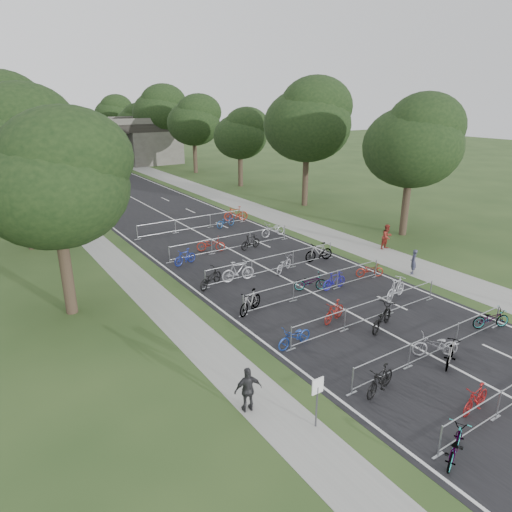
{
  "coord_description": "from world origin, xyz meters",
  "views": [
    {
      "loc": [
        -15.08,
        -6.08,
        10.15
      ],
      "look_at": [
        -0.97,
        15.41,
        1.1
      ],
      "focal_mm": 32.0,
      "sensor_mm": 36.0,
      "label": 1
    }
  ],
  "objects_px": {
    "park_sign": "(317,393)",
    "pedestrian_c": "(248,390)",
    "pedestrian_a": "(413,262)",
    "overpass_bridge": "(74,144)",
    "pedestrian_b": "(387,237)",
    "bike_0": "(455,445)",
    "bike_1": "(476,399)"
  },
  "relations": [
    {
      "from": "overpass_bridge",
      "to": "pedestrian_a",
      "type": "height_order",
      "value": "overpass_bridge"
    },
    {
      "from": "pedestrian_a",
      "to": "park_sign",
      "type": "bearing_deg",
      "value": -13.95
    },
    {
      "from": "bike_1",
      "to": "pedestrian_c",
      "type": "xyz_separation_m",
      "value": [
        -6.41,
        4.25,
        0.33
      ]
    },
    {
      "from": "bike_0",
      "to": "pedestrian_b",
      "type": "xyz_separation_m",
      "value": [
        13.5,
        14.57,
        0.4
      ]
    },
    {
      "from": "pedestrian_c",
      "to": "bike_1",
      "type": "bearing_deg",
      "value": 159.29
    },
    {
      "from": "park_sign",
      "to": "bike_0",
      "type": "bearing_deg",
      "value": -52.82
    },
    {
      "from": "park_sign",
      "to": "bike_0",
      "type": "height_order",
      "value": "park_sign"
    },
    {
      "from": "bike_0",
      "to": "bike_1",
      "type": "relative_size",
      "value": 1.11
    },
    {
      "from": "pedestrian_a",
      "to": "pedestrian_b",
      "type": "height_order",
      "value": "pedestrian_b"
    },
    {
      "from": "bike_1",
      "to": "pedestrian_a",
      "type": "relative_size",
      "value": 1.08
    },
    {
      "from": "park_sign",
      "to": "pedestrian_a",
      "type": "relative_size",
      "value": 1.2
    },
    {
      "from": "overpass_bridge",
      "to": "pedestrian_b",
      "type": "xyz_separation_m",
      "value": [
        9.2,
        -50.73,
        -2.65
      ]
    },
    {
      "from": "overpass_bridge",
      "to": "pedestrian_a",
      "type": "distance_m",
      "value": 55.35
    },
    {
      "from": "overpass_bridge",
      "to": "park_sign",
      "type": "height_order",
      "value": "overpass_bridge"
    },
    {
      "from": "bike_0",
      "to": "pedestrian_b",
      "type": "distance_m",
      "value": 19.86
    },
    {
      "from": "park_sign",
      "to": "pedestrian_c",
      "type": "xyz_separation_m",
      "value": [
        -1.4,
        1.88,
        -0.44
      ]
    },
    {
      "from": "bike_0",
      "to": "bike_1",
      "type": "height_order",
      "value": "bike_1"
    },
    {
      "from": "bike_0",
      "to": "pedestrian_b",
      "type": "height_order",
      "value": "pedestrian_b"
    },
    {
      "from": "bike_0",
      "to": "pedestrian_c",
      "type": "height_order",
      "value": "pedestrian_c"
    },
    {
      "from": "park_sign",
      "to": "bike_1",
      "type": "relative_size",
      "value": 1.11
    },
    {
      "from": "overpass_bridge",
      "to": "pedestrian_b",
      "type": "distance_m",
      "value": 51.62
    },
    {
      "from": "park_sign",
      "to": "bike_0",
      "type": "relative_size",
      "value": 1.0
    },
    {
      "from": "pedestrian_a",
      "to": "pedestrian_c",
      "type": "height_order",
      "value": "pedestrian_c"
    },
    {
      "from": "bike_0",
      "to": "pedestrian_c",
      "type": "bearing_deg",
      "value": 13.42
    },
    {
      "from": "pedestrian_a",
      "to": "pedestrian_b",
      "type": "bearing_deg",
      "value": -161.12
    },
    {
      "from": "bike_1",
      "to": "pedestrian_b",
      "type": "distance_m",
      "value": 17.52
    },
    {
      "from": "park_sign",
      "to": "pedestrian_b",
      "type": "xyz_separation_m",
      "value": [
        16.0,
        11.27,
        -0.39
      ]
    },
    {
      "from": "pedestrian_b",
      "to": "pedestrian_c",
      "type": "xyz_separation_m",
      "value": [
        -17.4,
        -9.39,
        -0.05
      ]
    },
    {
      "from": "park_sign",
      "to": "pedestrian_c",
      "type": "distance_m",
      "value": 2.39
    },
    {
      "from": "bike_0",
      "to": "overpass_bridge",
      "type": "bearing_deg",
      "value": -27.34
    },
    {
      "from": "park_sign",
      "to": "pedestrian_a",
      "type": "distance_m",
      "value": 15.43
    },
    {
      "from": "bike_0",
      "to": "pedestrian_b",
      "type": "relative_size",
      "value": 1.03
    }
  ]
}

